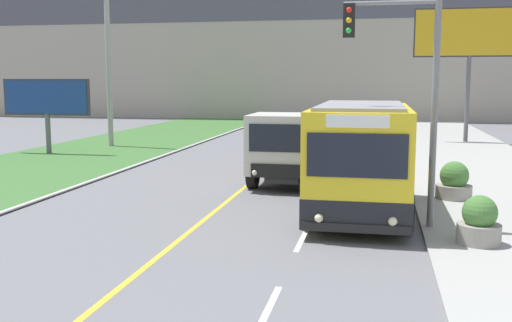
{
  "coord_description": "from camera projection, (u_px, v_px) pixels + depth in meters",
  "views": [
    {
      "loc": [
        4.39,
        -1.07,
        3.65
      ],
      "look_at": [
        1.1,
        15.05,
        1.4
      ],
      "focal_mm": 42.0,
      "sensor_mm": 36.0,
      "label": 1
    }
  ],
  "objects": [
    {
      "name": "city_bus",
      "position": [
        360.0,
        160.0,
        15.96
      ],
      "size": [
        2.64,
        6.02,
        3.01
      ],
      "color": "yellow",
      "rests_on": "ground_plane"
    },
    {
      "name": "dump_truck",
      "position": [
        291.0,
        148.0,
        21.0
      ],
      "size": [
        2.55,
        7.01,
        2.5
      ],
      "color": "black",
      "rests_on": "ground_plane"
    },
    {
      "name": "utility_pole_far",
      "position": [
        108.0,
        48.0,
        32.13
      ],
      "size": [
        1.8,
        0.28,
        10.55
      ],
      "color": "#9E9E99",
      "rests_on": "ground_plane"
    },
    {
      "name": "traffic_light_mast",
      "position": [
        408.0,
        76.0,
        14.28
      ],
      "size": [
        2.28,
        0.32,
        5.85
      ],
      "color": "slate",
      "rests_on": "ground_plane"
    },
    {
      "name": "billboard_large",
      "position": [
        470.0,
        37.0,
        33.75
      ],
      "size": [
        6.21,
        0.24,
        7.65
      ],
      "color": "#59595B",
      "rests_on": "ground_plane"
    },
    {
      "name": "billboard_small",
      "position": [
        47.0,
        99.0,
        29.15
      ],
      "size": [
        4.5,
        0.24,
        3.67
      ],
      "color": "#59595B",
      "rests_on": "ground_plane"
    },
    {
      "name": "planter_round_near",
      "position": [
        479.0,
        223.0,
        13.05
      ],
      "size": [
        0.94,
        0.94,
        1.07
      ],
      "color": "gray",
      "rests_on": "sidewalk_right"
    },
    {
      "name": "planter_round_second",
      "position": [
        454.0,
        182.0,
        18.01
      ],
      "size": [
        1.07,
        1.07,
        1.13
      ],
      "color": "gray",
      "rests_on": "sidewalk_right"
    }
  ]
}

